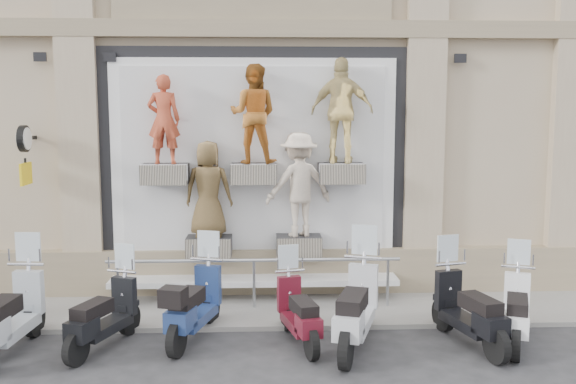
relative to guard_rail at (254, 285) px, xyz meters
name	(u,v)px	position (x,y,z in m)	size (l,w,h in m)	color
ground	(253,356)	(0.00, -2.00, -0.47)	(90.00, 90.00, 0.00)	#2A2A2C
sidewalk	(254,307)	(0.00, 0.10, -0.43)	(16.00, 2.20, 0.08)	gray
building	(255,0)	(0.00, 5.00, 5.54)	(14.00, 8.60, 12.00)	tan
shop_vitrine	(262,167)	(0.15, 0.74, 1.96)	(5.60, 1.00, 4.30)	black
guard_rail	(254,285)	(0.00, 0.00, 0.00)	(5.06, 0.10, 0.93)	#9EA0A5
clock_sign_bracket	(25,147)	(-3.90, 0.47, 2.34)	(0.10, 0.80, 1.02)	black
scooter_c	(9,299)	(-3.41, -1.79, 0.35)	(0.59, 2.01, 1.63)	#A0A7AE
scooter_d	(103,301)	(-2.15, -1.64, 0.26)	(0.52, 1.77, 1.44)	black
scooter_e	(194,290)	(-0.87, -1.33, 0.31)	(0.56, 1.92, 1.56)	navy
scooter_f	(299,299)	(0.67, -1.56, 0.23)	(0.50, 1.70, 1.38)	#510D1A
scooter_g	(356,292)	(1.49, -1.79, 0.39)	(0.61, 2.10, 1.70)	#B1B4B9
scooter_h	(469,295)	(3.14, -1.74, 0.31)	(0.55, 1.90, 1.54)	black
scooter_i	(517,296)	(3.86, -1.72, 0.27)	(0.53, 1.81, 1.47)	white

